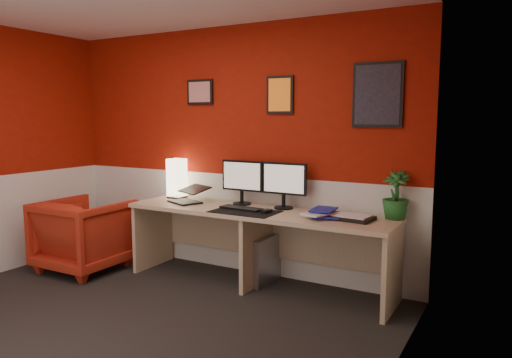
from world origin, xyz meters
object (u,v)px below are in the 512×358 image
Objects in this scene: laptop at (185,192)px; pc_tower at (261,259)px; zen_tray at (352,218)px; monitor_right at (284,178)px; monitor_left at (242,175)px; armchair at (85,234)px; desk at (257,248)px; potted_plant at (396,195)px; shoji_lamp at (177,179)px.

pc_tower is at bearing 33.11° from laptop.
zen_tray reaches higher than pc_tower.
monitor_right is 1.66× the size of zen_tray.
armchair is at bearing -157.81° from monitor_left.
pc_tower is (-0.02, 0.12, -0.14)m from desk.
monitor_right reaches higher than desk.
laptop is at bearing -178.54° from desk.
potted_plant is (1.03, 0.05, -0.08)m from monitor_right.
monitor_right is at bearing -0.10° from shoji_lamp.
desk is 5.78× the size of pc_tower.
monitor_left is 1.22m from zen_tray.
shoji_lamp is 1.11m from armchair.
desk is 7.43× the size of zen_tray.
monitor_right is at bearing -0.10° from monitor_left.
monitor_left is 0.84m from pc_tower.
armchair is at bearing -161.53° from pc_tower.
monitor_left is at bearing 146.15° from desk.
shoji_lamp is at bearing 175.19° from zen_tray.
shoji_lamp is 1.27m from monitor_right.
desk is 3.17× the size of armchair.
armchair is at bearing -162.58° from monitor_right.
monitor_right is 2.19m from armchair.
zen_tray is 0.42m from potted_plant.
monitor_left reaches higher than armchair.
shoji_lamp is 1.28m from pc_tower.
pc_tower is (0.81, 0.14, -0.61)m from laptop.
pc_tower is (-0.92, 0.10, -0.52)m from zen_tray.
armchair is (-1.81, -0.45, 0.01)m from desk.
monitor_left is at bearing 43.86° from laptop.
zen_tray is at bearing -170.84° from armchair.
monitor_right is (0.19, 0.18, 0.66)m from desk.
desk is 0.18m from pc_tower.
monitor_left reaches higher than shoji_lamp.
zen_tray is at bearing -8.01° from monitor_left.
potted_plant is (1.49, 0.05, -0.08)m from monitor_left.
shoji_lamp is at bearing 170.34° from desk.
potted_plant reaches higher than shoji_lamp.
laptop is 1.73m from zen_tray.
zen_tray is at bearing -145.69° from potted_plant.
monitor_left is 1.41× the size of potted_plant.
shoji_lamp is 2.00m from zen_tray.
potted_plant is (0.31, 0.21, 0.19)m from zen_tray.
monitor_left reaches higher than zen_tray.
monitor_right is at bearing 167.08° from zen_tray.
armchair is (-1.54, -0.63, -0.65)m from monitor_left.
desk is 1.87m from armchair.
pc_tower is (0.26, -0.07, -0.80)m from monitor_left.
zen_tray is (0.91, 0.02, 0.38)m from desk.
potted_plant reaches higher than pc_tower.
zen_tray is at bearing 24.77° from laptop.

